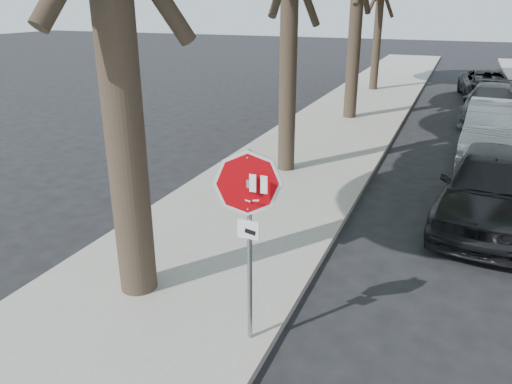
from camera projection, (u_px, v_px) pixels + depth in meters
ground at (300, 357)px, 6.47m from camera, size 120.00×120.00×0.00m
sidewalk_left at (334, 130)px, 17.70m from camera, size 4.00×55.00×0.12m
curb_left at (393, 135)px, 16.98m from camera, size 0.12×55.00×0.13m
stop_sign at (249, 212)px, 5.99m from camera, size 0.76×0.34×2.61m
car_a at (492, 187)px, 10.10m from camera, size 2.44×4.85×1.59m
car_b at (497, 131)px, 14.44m from camera, size 2.04×4.98×1.61m
car_c at (491, 104)px, 18.90m from camera, size 2.32×4.88×1.37m
car_d at (487, 85)px, 23.28m from camera, size 2.73×4.99×1.33m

